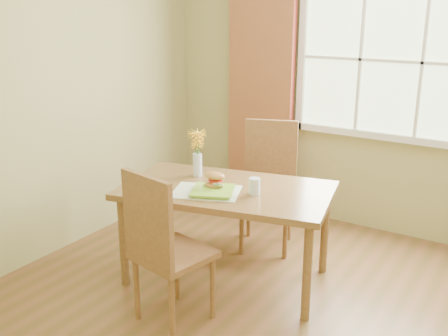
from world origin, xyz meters
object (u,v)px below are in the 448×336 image
Objects in this scene: croissant_sandwich at (215,180)px; water_glass at (254,187)px; chair_far at (269,179)px; chair_near at (162,244)px; dining_table at (227,197)px; flower_vase at (197,148)px.

water_glass is at bearing 14.45° from croissant_sandwich.
water_glass is at bearing -90.07° from chair_far.
chair_far is at bearing 101.86° from chair_near.
dining_table is 1.54× the size of chair_far.
chair_far is 2.94× the size of flower_vase.
water_glass reaches higher than dining_table.
water_glass is (0.27, 0.08, -0.02)m from croissant_sandwich.
dining_table is at bearing 176.11° from water_glass.
chair_far is 0.76m from flower_vase.
chair_far reaches higher than chair_near.
flower_vase is (-0.55, 0.12, 0.17)m from water_glass.
water_glass is (0.25, 0.69, 0.21)m from chair_near.
dining_table is 0.27m from water_glass.
chair_near reaches higher than dining_table.
flower_vase is (-0.29, -0.60, 0.36)m from chair_far.
chair_near is 0.65m from croissant_sandwich.
chair_near is 0.98× the size of chair_far.
dining_table is 0.71m from chair_near.
croissant_sandwich is at bearing 103.27° from chair_near.
flower_vase is at bearing 167.92° from water_glass.
chair_near is 6.46× the size of croissant_sandwich.
dining_table is 1.57× the size of chair_near.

